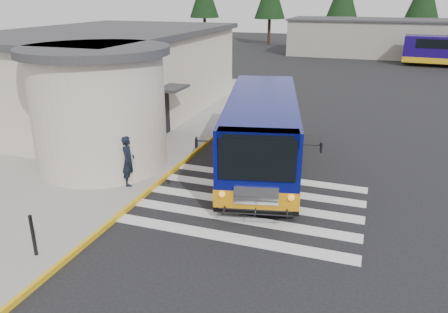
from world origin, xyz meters
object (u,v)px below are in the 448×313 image
(transit_bus, at_px, (261,134))
(pedestrian_a, at_px, (128,161))
(pedestrian_b, at_px, (80,152))
(bollard, at_px, (33,235))

(transit_bus, xyz_separation_m, pedestrian_a, (-4.04, -3.74, -0.32))
(pedestrian_b, bearing_deg, bollard, 12.41)
(pedestrian_b, bearing_deg, pedestrian_a, 68.26)
(pedestrian_a, bearing_deg, pedestrian_b, 64.52)
(transit_bus, relative_size, pedestrian_b, 6.48)
(pedestrian_b, distance_m, bollard, 5.92)
(transit_bus, bearing_deg, bollard, -127.48)
(pedestrian_b, relative_size, bollard, 1.39)
(bollard, bearing_deg, transit_bus, 65.24)
(pedestrian_b, bearing_deg, transit_bus, 105.11)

